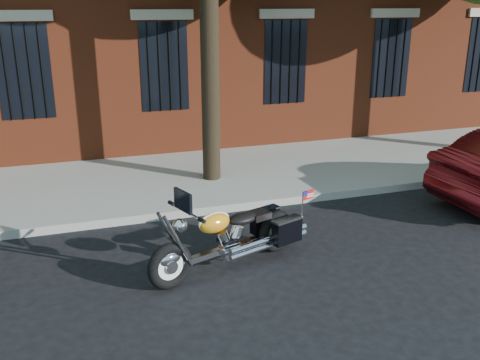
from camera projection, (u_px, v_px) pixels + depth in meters
name	position (u px, v px, depth m)	size (l,w,h in m)	color
ground	(231.00, 245.00, 8.37)	(120.00, 120.00, 0.00)	black
curb	(208.00, 210.00, 9.59)	(40.00, 0.16, 0.15)	gray
sidewalk	(185.00, 178.00, 11.28)	(40.00, 3.60, 0.15)	gray
motorcycle	(235.00, 238.00, 7.56)	(2.60, 1.26, 1.32)	black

